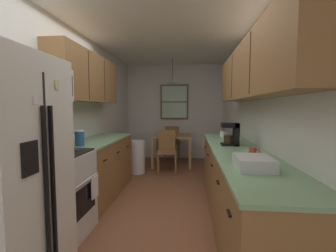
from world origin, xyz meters
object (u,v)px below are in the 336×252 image
refrigerator (2,176)px  dish_rack (254,163)px  stove_range (57,194)px  fruit_bowl (233,139)px  storage_canister (80,138)px  table_serving_bowl (169,134)px  coffee_maker (232,134)px  dining_table (172,140)px  microwave_over_range (42,84)px  mug_spare (223,134)px  dining_chair_near (167,149)px  trash_bin (137,157)px  mug_by_coffeemaker (253,152)px  dining_chair_far (173,141)px

refrigerator → dish_rack: (1.89, 0.36, 0.06)m
stove_range → fruit_bowl: (2.04, 1.11, 0.47)m
storage_canister → table_serving_bowl: (0.92, 2.60, -0.24)m
coffee_maker → fruit_bowl: 0.35m
dining_table → coffee_maker: (0.97, -2.44, 0.44)m
refrigerator → fruit_bowl: refrigerator is taller
coffee_maker → table_serving_bowl: coffee_maker is taller
dining_table → microwave_over_range: bearing=-108.9°
coffee_maker → mug_spare: bearing=89.9°
mug_spare → fruit_bowl: 0.61m
dining_chair_near → fruit_bowl: fruit_bowl is taller
trash_bin → mug_by_coffeemaker: (1.76, -2.38, 0.60)m
table_serving_bowl → coffee_maker: bearing=-66.1°
stove_range → table_serving_bowl: bearing=73.9°
table_serving_bowl → fruit_bowl: bearing=-61.4°
dining_chair_near → trash_bin: dining_chair_near is taller
refrigerator → storage_canister: (-0.05, 1.31, 0.11)m
mug_by_coffeemaker → storage_canister: bearing=167.5°
table_serving_bowl → mug_by_coffeemaker: bearing=-69.5°
coffee_maker → mug_by_coffeemaker: 0.70m
dining_chair_far → trash_bin: (-0.66, -1.37, -0.15)m
stove_range → dining_chair_near: stove_range is taller
dining_table → dining_chair_near: bearing=-96.4°
stove_range → dish_rack: 2.03m
refrigerator → dining_chair_far: (0.91, 4.61, -0.39)m
dining_table → dining_chair_far: (-0.04, 0.63, -0.12)m
dining_chair_far → microwave_over_range: bearing=-105.4°
refrigerator → trash_bin: bearing=85.6°
storage_canister → dish_rack: 2.16m
dining_table → trash_bin: 1.05m
fruit_bowl → stove_range: bearing=-151.4°
mug_by_coffeemaker → table_serving_bowl: mug_by_coffeemaker is taller
dish_rack → table_serving_bowl: 3.70m
dining_table → mug_by_coffeemaker: mug_by_coffeemaker is taller
mug_by_coffeemaker → dish_rack: (-0.12, -0.50, 0.00)m
stove_range → fruit_bowl: bearing=28.6°
mug_spare → refrigerator: bearing=-128.0°
dining_chair_far → dish_rack: (0.98, -4.25, 0.45)m
microwave_over_range → dining_chair_near: size_ratio=0.66×
fruit_bowl → storage_canister: bearing=-165.0°
refrigerator → coffee_maker: 2.47m
trash_bin → storage_canister: size_ratio=3.44×
coffee_maker → table_serving_bowl: bearing=113.9°
stove_range → dish_rack: bearing=-11.5°
table_serving_bowl → dish_rack: bearing=-74.0°
trash_bin → coffee_maker: coffee_maker is taller
stove_range → trash_bin: (0.29, 2.49, -0.12)m
mug_spare → stove_range: bearing=-139.0°
storage_canister → coffee_maker: 1.99m
storage_canister → table_serving_bowl: storage_canister is taller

